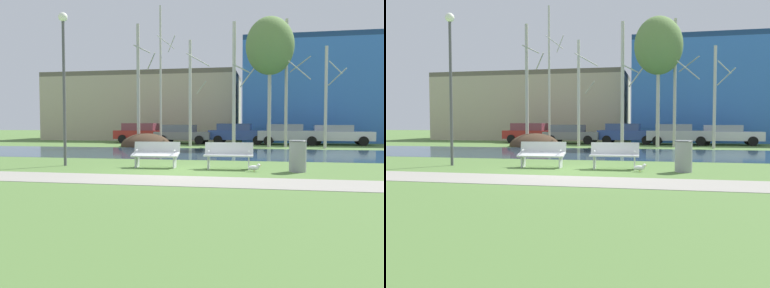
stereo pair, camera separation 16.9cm
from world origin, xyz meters
TOP-DOWN VIEW (x-y plane):
  - ground_plane at (0.00, 10.00)m, footprint 120.00×120.00m
  - paved_path_strip at (0.00, -2.12)m, footprint 60.00×1.86m
  - river_band at (0.00, 7.58)m, footprint 80.00×7.59m
  - soil_mound at (-5.40, 12.92)m, footprint 3.31×3.27m
  - bench_left at (-1.24, 0.83)m, footprint 1.62×0.62m
  - bench_right at (1.23, 0.83)m, footprint 1.62×0.62m
  - trash_bin at (3.41, 0.48)m, footprint 0.55×0.55m
  - seagull at (2.09, 0.27)m, footprint 0.42×0.15m
  - streetlamp at (-4.58, 0.80)m, footprint 0.32×0.32m
  - birch_far_left at (-5.93, 13.05)m, footprint 1.34×2.10m
  - birch_left at (-4.59, 13.72)m, footprint 1.12×2.00m
  - birch_center_left at (-2.52, 13.52)m, footprint 1.41×2.40m
  - birch_center at (0.34, 13.63)m, footprint 1.43×2.30m
  - birch_center_right at (2.56, 13.54)m, footprint 3.03×3.03m
  - birch_right at (3.64, 13.73)m, footprint 1.60×2.95m
  - birch_far_right at (5.91, 12.81)m, footprint 1.25×2.04m
  - parked_van_nearest_red at (-6.98, 17.36)m, footprint 4.67×2.22m
  - parked_sedan_second_grey at (-3.76, 16.70)m, footprint 4.26×2.15m
  - parked_hatch_third_blue at (0.33, 16.94)m, footprint 4.35×2.12m
  - parked_wagon_fourth_silver at (3.93, 16.54)m, footprint 4.47×2.20m
  - parked_suv_fifth_white at (7.22, 16.91)m, footprint 4.63×2.24m
  - building_beige_block at (-9.00, 24.60)m, footprint 17.43×8.37m
  - building_blue_store at (7.58, 23.00)m, footprint 14.20×7.45m

SIDE VIEW (x-z plane):
  - ground_plane at x=0.00m, z-range 0.00..0.00m
  - soil_mound at x=-5.40m, z-range -0.86..0.86m
  - river_band at x=0.00m, z-range 0.00..0.01m
  - paved_path_strip at x=0.00m, z-range 0.00..0.01m
  - seagull at x=2.09m, z-range 0.00..0.26m
  - bench_left at x=-1.24m, z-range 0.04..0.91m
  - bench_right at x=1.23m, z-range 0.04..0.91m
  - trash_bin at x=3.41m, z-range 0.02..0.99m
  - parked_sedan_second_grey at x=-3.76m, z-range 0.04..1.45m
  - parked_suv_fifth_white at x=7.22m, z-range 0.05..1.45m
  - parked_wagon_fourth_silver at x=3.93m, z-range 0.05..1.50m
  - parked_hatch_third_blue at x=0.33m, z-range 0.04..1.54m
  - parked_van_nearest_red at x=-6.98m, z-range 0.04..1.56m
  - building_beige_block at x=-9.00m, z-range 0.00..6.09m
  - birch_far_right at x=5.91m, z-range 0.08..6.20m
  - birch_center_left at x=-2.52m, z-range 0.08..7.02m
  - streetlamp at x=-4.58m, z-range 0.90..6.27m
  - birch_center at x=0.34m, z-range 0.03..8.05m
  - birch_right at x=3.64m, z-range 0.06..8.12m
  - birch_far_left at x=-5.93m, z-range 0.08..8.11m
  - building_blue_store at x=7.58m, z-range 0.00..8.41m
  - birch_left at x=-4.59m, z-range 0.08..9.41m
  - birch_center_right at x=2.56m, z-range 2.25..10.45m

